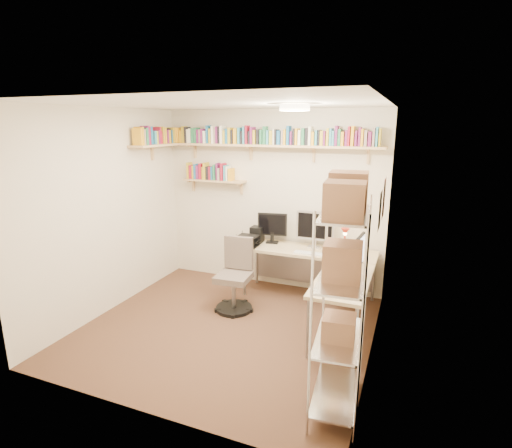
# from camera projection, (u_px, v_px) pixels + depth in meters

# --- Properties ---
(ground) EXTENTS (3.20, 3.20, 0.00)m
(ground) POSITION_uv_depth(u_px,v_px,m) (227.00, 328.00, 4.62)
(ground) COLOR #3F241B
(ground) RESTS_ON ground
(room_shell) EXTENTS (3.24, 3.04, 2.52)m
(room_shell) POSITION_uv_depth(u_px,v_px,m) (224.00, 197.00, 4.25)
(room_shell) COLOR beige
(room_shell) RESTS_ON ground
(wall_shelves) EXTENTS (3.12, 1.09, 0.80)m
(wall_shelves) POSITION_uv_depth(u_px,v_px,m) (237.00, 145.00, 5.45)
(wall_shelves) COLOR tan
(wall_shelves) RESTS_ON ground
(corner_desk) EXTENTS (1.82, 1.74, 1.18)m
(corner_desk) POSITION_uv_depth(u_px,v_px,m) (308.00, 256.00, 5.07)
(corner_desk) COLOR tan
(corner_desk) RESTS_ON ground
(office_chair) EXTENTS (0.48, 0.49, 0.92)m
(office_chair) POSITION_uv_depth(u_px,v_px,m) (235.00, 280.00, 5.04)
(office_chair) COLOR black
(office_chair) RESTS_ON ground
(wire_rack) EXTENTS (0.44, 0.79, 1.95)m
(wire_rack) POSITION_uv_depth(u_px,v_px,m) (343.00, 254.00, 3.01)
(wire_rack) COLOR silver
(wire_rack) RESTS_ON ground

